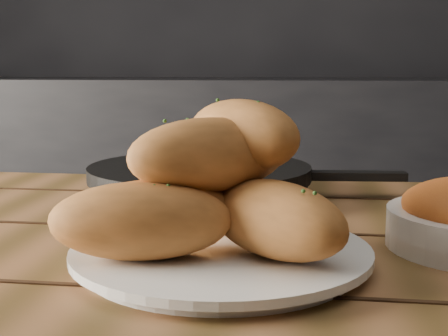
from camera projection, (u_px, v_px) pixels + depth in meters
The scene contains 4 objects.
counter at pixel (326, 213), 2.10m from camera, with size 2.80×0.60×0.90m, color black.
plate at pixel (221, 255), 0.59m from camera, with size 0.28×0.28×0.02m.
bread_rolls at pixel (207, 191), 0.58m from camera, with size 0.28×0.25×0.14m.
skillet at pixel (201, 180), 0.91m from camera, with size 0.46×0.32×0.05m.
Camera 1 is at (-0.06, -0.38, 0.93)m, focal length 50.00 mm.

